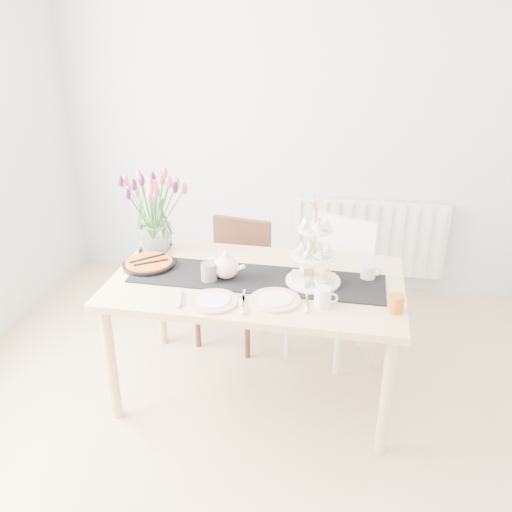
% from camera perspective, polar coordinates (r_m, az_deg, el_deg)
% --- Properties ---
extents(room_shell, '(4.50, 4.50, 4.50)m').
position_cam_1_polar(room_shell, '(2.09, -0.45, 1.79)').
color(room_shell, tan).
rests_on(room_shell, ground).
extents(radiator, '(1.20, 0.08, 0.60)m').
position_cam_1_polar(radiator, '(4.40, 11.68, 1.91)').
color(radiator, white).
rests_on(radiator, room_shell).
extents(dining_table, '(1.60, 0.90, 0.75)m').
position_cam_1_polar(dining_table, '(3.02, 0.04, -3.76)').
color(dining_table, tan).
rests_on(dining_table, ground).
extents(chair_brown, '(0.47, 0.47, 0.83)m').
position_cam_1_polar(chair_brown, '(3.68, -2.08, -1.70)').
color(chair_brown, '#371C14').
rests_on(chair_brown, ground).
extents(chair_white, '(0.58, 0.58, 0.90)m').
position_cam_1_polar(chair_white, '(3.55, 8.18, -2.21)').
color(chair_white, white).
rests_on(chair_white, ground).
extents(table_runner, '(1.40, 0.35, 0.01)m').
position_cam_1_polar(table_runner, '(2.99, 0.04, -2.40)').
color(table_runner, black).
rests_on(table_runner, dining_table).
extents(tulip_vase, '(0.60, 0.60, 0.51)m').
position_cam_1_polar(tulip_vase, '(3.30, -10.94, 5.86)').
color(tulip_vase, silver).
rests_on(tulip_vase, dining_table).
extents(cake_stand, '(0.30, 0.30, 0.44)m').
position_cam_1_polar(cake_stand, '(2.91, 6.10, -0.67)').
color(cake_stand, gold).
rests_on(cake_stand, dining_table).
extents(teapot, '(0.28, 0.25, 0.15)m').
position_cam_1_polar(teapot, '(2.97, -3.17, -1.16)').
color(teapot, white).
rests_on(teapot, dining_table).
extents(cream_jug, '(0.09, 0.09, 0.08)m').
position_cam_1_polar(cream_jug, '(3.04, 11.72, -1.67)').
color(cream_jug, silver).
rests_on(cream_jug, dining_table).
extents(tart_tin, '(0.30, 0.30, 0.04)m').
position_cam_1_polar(tart_tin, '(3.19, -11.20, -0.83)').
color(tart_tin, black).
rests_on(tart_tin, dining_table).
extents(mug_grey, '(0.11, 0.11, 0.11)m').
position_cam_1_polar(mug_grey, '(2.96, -4.96, -1.72)').
color(mug_grey, slate).
rests_on(mug_grey, dining_table).
extents(mug_white, '(0.09, 0.09, 0.10)m').
position_cam_1_polar(mug_white, '(2.73, 7.04, -4.30)').
color(mug_white, white).
rests_on(mug_white, dining_table).
extents(mug_orange, '(0.10, 0.10, 0.09)m').
position_cam_1_polar(mug_orange, '(2.75, 14.52, -4.88)').
color(mug_orange, '#CF5717').
rests_on(mug_orange, dining_table).
extents(plate_left, '(0.32, 0.32, 0.01)m').
position_cam_1_polar(plate_left, '(2.77, -4.53, -4.77)').
color(plate_left, silver).
rests_on(plate_left, dining_table).
extents(plate_right, '(0.30, 0.30, 0.01)m').
position_cam_1_polar(plate_right, '(2.77, 2.02, -4.65)').
color(plate_right, white).
rests_on(plate_right, dining_table).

